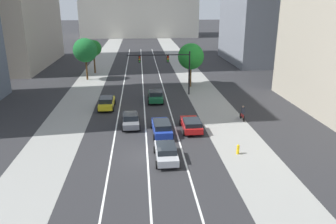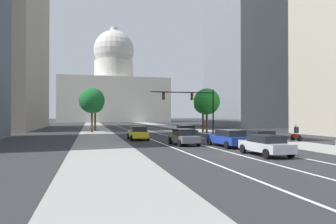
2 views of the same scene
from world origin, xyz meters
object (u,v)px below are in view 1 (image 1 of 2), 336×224
at_px(car_silver, 166,152).
at_px(car_yellow, 107,102).
at_px(car_green, 156,96).
at_px(traffic_signal_mast, 169,64).
at_px(street_tree_mid_left, 93,48).
at_px(street_tree_near_left, 85,50).
at_px(car_red, 191,124).
at_px(fire_hydrant, 238,149).
at_px(street_tree_far_right, 190,57).
at_px(car_blue, 162,127).
at_px(cyclist, 243,113).
at_px(street_tree_near_right, 191,57).
at_px(car_gray, 131,120).

distance_m(car_silver, car_yellow, 16.45).
xyz_separation_m(car_green, traffic_signal_mast, (2.14, 3.16, 3.83)).
relative_size(street_tree_mid_left, street_tree_near_left, 0.87).
height_order(car_red, traffic_signal_mast, traffic_signal_mast).
relative_size(fire_hydrant, street_tree_far_right, 0.15).
distance_m(car_green, car_blue, 11.92).
bearing_deg(fire_hydrant, car_red, 119.16).
relative_size(car_yellow, street_tree_near_left, 0.65).
bearing_deg(street_tree_near_left, car_green, -51.85).
height_order(car_green, cyclist, cyclist).
height_order(car_yellow, fire_hydrant, car_yellow).
xyz_separation_m(car_green, street_tree_far_right, (6.08, 9.67, 3.68)).
distance_m(car_green, street_tree_near_right, 10.61).
height_order(street_tree_far_right, street_tree_near_left, street_tree_near_left).
relative_size(fire_hydrant, street_tree_near_right, 0.13).
bearing_deg(cyclist, street_tree_near_left, 39.84).
height_order(car_blue, street_tree_far_right, street_tree_far_right).
distance_m(car_red, cyclist, 6.94).
xyz_separation_m(car_red, cyclist, (6.36, 2.77, 0.12)).
distance_m(car_yellow, cyclist, 16.97).
xyz_separation_m(fire_hydrant, cyclist, (3.07, 8.66, 0.39)).
relative_size(car_red, cyclist, 2.53).
bearing_deg(fire_hydrant, street_tree_near_right, 91.15).
bearing_deg(car_silver, street_tree_near_right, -13.87).
bearing_deg(car_gray, street_tree_near_left, 16.59).
relative_size(traffic_signal_mast, fire_hydrant, 9.87).
relative_size(cyclist, street_tree_far_right, 0.29).
bearing_deg(car_green, street_tree_near_left, 39.34).
distance_m(car_gray, street_tree_mid_left, 30.76).
height_order(car_blue, cyclist, cyclist).
bearing_deg(traffic_signal_mast, car_yellow, -146.11).
xyz_separation_m(car_silver, fire_hydrant, (6.47, 0.60, -0.28)).
height_order(car_red, car_gray, car_gray).
height_order(street_tree_far_right, street_tree_near_right, street_tree_near_right).
relative_size(car_yellow, street_tree_near_right, 0.67).
height_order(car_red, street_tree_near_left, street_tree_near_left).
height_order(fire_hydrant, street_tree_mid_left, street_tree_mid_left).
bearing_deg(car_red, street_tree_near_left, 29.47).
relative_size(car_green, street_tree_mid_left, 0.72).
bearing_deg(street_tree_mid_left, street_tree_near_left, -95.93).
xyz_separation_m(car_silver, car_yellow, (-6.36, 15.17, 0.04)).
height_order(car_green, car_red, car_green).
height_order(car_gray, car_blue, car_blue).
relative_size(car_silver, fire_hydrant, 4.74).
bearing_deg(traffic_signal_mast, cyclist, -57.51).
bearing_deg(fire_hydrant, street_tree_far_right, 90.84).
bearing_deg(car_silver, car_blue, -0.76).
relative_size(cyclist, street_tree_near_left, 0.24).
bearing_deg(cyclist, car_blue, 107.39).
xyz_separation_m(car_green, cyclist, (9.54, -8.46, 0.07)).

